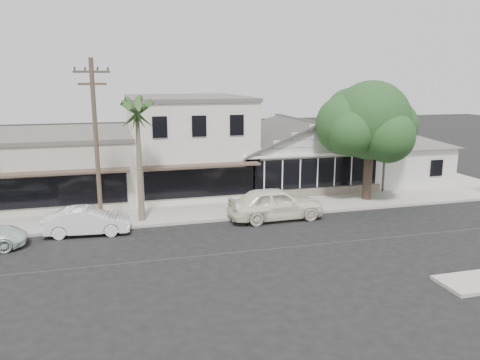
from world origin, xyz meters
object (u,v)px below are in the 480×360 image
object	(u,v)px
shade_tree	(368,123)
car_0	(276,203)
car_1	(87,221)
utility_pole	(96,141)

from	to	relation	value
shade_tree	car_0	bearing A→B (deg)	-160.58
car_1	shade_tree	world-z (taller)	shade_tree
car_1	shade_tree	size ratio (longest dim) A/B	0.55
utility_pole	car_0	bearing A→B (deg)	-3.90
car_1	shade_tree	xyz separation A→B (m)	(17.47, 2.47, 4.46)
car_0	shade_tree	world-z (taller)	shade_tree
utility_pole	car_1	size ratio (longest dim) A/B	2.07
utility_pole	shade_tree	world-z (taller)	utility_pole
utility_pole	car_0	xyz separation A→B (m)	(9.67, -0.66, -3.85)
utility_pole	shade_tree	size ratio (longest dim) A/B	1.14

